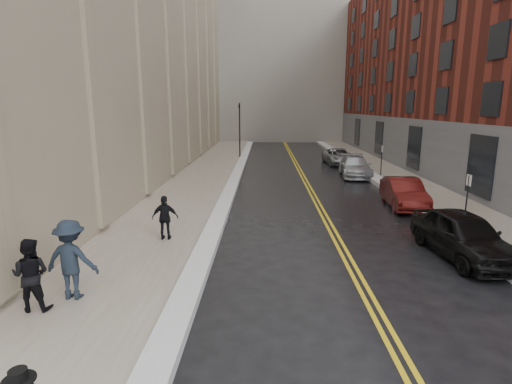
{
  "coord_description": "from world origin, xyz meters",
  "views": [
    {
      "loc": [
        -0.21,
        -7.76,
        4.86
      ],
      "look_at": [
        -0.55,
        7.43,
        1.6
      ],
      "focal_mm": 28.0,
      "sensor_mm": 36.0,
      "label": 1
    }
  ],
  "objects_px": {
    "pedestrian_c": "(165,218)",
    "car_black": "(463,235)",
    "car_maroon": "(404,193)",
    "pedestrian_b": "(71,259)",
    "car_silver_far": "(339,157)",
    "car_silver_near": "(355,167)",
    "pedestrian_a": "(31,275)"
  },
  "relations": [
    {
      "from": "car_silver_far",
      "to": "pedestrian_c",
      "type": "height_order",
      "value": "pedestrian_c"
    },
    {
      "from": "pedestrian_b",
      "to": "pedestrian_c",
      "type": "xyz_separation_m",
      "value": [
        1.2,
        4.55,
        -0.21
      ]
    },
    {
      "from": "car_silver_near",
      "to": "car_silver_far",
      "type": "relative_size",
      "value": 1.01
    },
    {
      "from": "car_black",
      "to": "pedestrian_c",
      "type": "xyz_separation_m",
      "value": [
        -10.05,
        1.17,
        0.19
      ]
    },
    {
      "from": "car_silver_far",
      "to": "pedestrian_a",
      "type": "height_order",
      "value": "pedestrian_a"
    },
    {
      "from": "pedestrian_b",
      "to": "car_silver_far",
      "type": "bearing_deg",
      "value": -109.84
    },
    {
      "from": "car_silver_far",
      "to": "pedestrian_c",
      "type": "xyz_separation_m",
      "value": [
        -9.94,
        -20.5,
        0.29
      ]
    },
    {
      "from": "car_silver_near",
      "to": "pedestrian_a",
      "type": "height_order",
      "value": "pedestrian_a"
    },
    {
      "from": "car_silver_far",
      "to": "pedestrian_a",
      "type": "xyz_separation_m",
      "value": [
        -11.82,
        -25.66,
        0.36
      ]
    },
    {
      "from": "car_silver_far",
      "to": "pedestrian_b",
      "type": "bearing_deg",
      "value": -117.6
    },
    {
      "from": "car_silver_far",
      "to": "pedestrian_a",
      "type": "relative_size",
      "value": 2.74
    },
    {
      "from": "car_silver_near",
      "to": "pedestrian_c",
      "type": "distance_m",
      "value": 17.48
    },
    {
      "from": "car_silver_near",
      "to": "pedestrian_b",
      "type": "distance_m",
      "value": 21.97
    },
    {
      "from": "car_black",
      "to": "car_silver_far",
      "type": "relative_size",
      "value": 0.93
    },
    {
      "from": "car_silver_near",
      "to": "car_silver_far",
      "type": "distance_m",
      "value": 6.13
    },
    {
      "from": "pedestrian_a",
      "to": "pedestrian_b",
      "type": "bearing_deg",
      "value": -141.22
    },
    {
      "from": "pedestrian_c",
      "to": "pedestrian_b",
      "type": "bearing_deg",
      "value": 72.43
    },
    {
      "from": "car_black",
      "to": "car_silver_far",
      "type": "height_order",
      "value": "car_black"
    },
    {
      "from": "pedestrian_b",
      "to": "car_black",
      "type": "bearing_deg",
      "value": -159.13
    },
    {
      "from": "pedestrian_a",
      "to": "pedestrian_c",
      "type": "bearing_deg",
      "value": -113.61
    },
    {
      "from": "car_maroon",
      "to": "pedestrian_c",
      "type": "relative_size",
      "value": 2.68
    },
    {
      "from": "car_silver_far",
      "to": "pedestrian_b",
      "type": "xyz_separation_m",
      "value": [
        -11.15,
        -25.05,
        0.49
      ]
    },
    {
      "from": "car_silver_near",
      "to": "car_black",
      "type": "bearing_deg",
      "value": -84.78
    },
    {
      "from": "pedestrian_c",
      "to": "car_black",
      "type": "bearing_deg",
      "value": 170.61
    },
    {
      "from": "car_silver_near",
      "to": "car_maroon",
      "type": "bearing_deg",
      "value": -82.2
    },
    {
      "from": "car_maroon",
      "to": "car_silver_near",
      "type": "relative_size",
      "value": 0.89
    },
    {
      "from": "car_black",
      "to": "car_maroon",
      "type": "height_order",
      "value": "car_black"
    },
    {
      "from": "car_black",
      "to": "car_silver_far",
      "type": "xyz_separation_m",
      "value": [
        -0.11,
        21.67,
        -0.1
      ]
    },
    {
      "from": "car_maroon",
      "to": "pedestrian_b",
      "type": "relative_size",
      "value": 2.13
    },
    {
      "from": "car_maroon",
      "to": "pedestrian_b",
      "type": "xyz_separation_m",
      "value": [
        -11.61,
        -10.11,
        0.45
      ]
    },
    {
      "from": "car_silver_far",
      "to": "car_maroon",
      "type": "bearing_deg",
      "value": -91.83
    },
    {
      "from": "car_maroon",
      "to": "pedestrian_b",
      "type": "distance_m",
      "value": 15.4
    }
  ]
}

